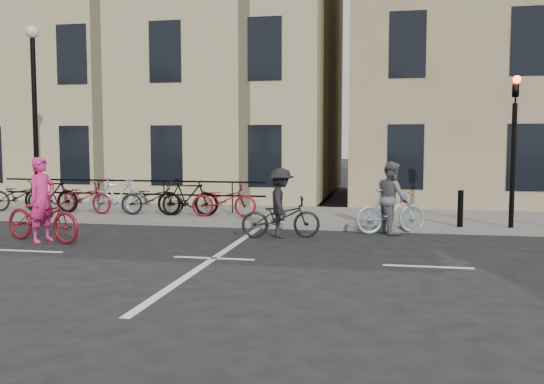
% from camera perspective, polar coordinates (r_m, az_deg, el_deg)
% --- Properties ---
extents(ground, '(120.00, 120.00, 0.00)m').
position_cam_1_polar(ground, '(11.78, -5.48, -6.25)').
color(ground, black).
rests_on(ground, ground).
extents(sidewalk, '(46.00, 4.00, 0.15)m').
position_cam_1_polar(sidewalk, '(18.70, -11.99, -1.92)').
color(sidewalk, slate).
rests_on(sidewalk, ground).
extents(building_west, '(20.00, 10.00, 10.00)m').
position_cam_1_polar(building_west, '(27.18, -16.18, 10.84)').
color(building_west, tan).
rests_on(building_west, sidewalk).
extents(traffic_light, '(0.18, 0.30, 3.90)m').
position_cam_1_polar(traffic_light, '(15.67, 21.83, 5.23)').
color(traffic_light, black).
rests_on(traffic_light, sidewalk).
extents(lamp_post, '(0.36, 0.36, 5.28)m').
position_cam_1_polar(lamp_post, '(18.36, -21.47, 8.39)').
color(lamp_post, black).
rests_on(lamp_post, sidewalk).
extents(bollard_east, '(0.14, 0.14, 0.90)m').
position_cam_1_polar(bollard_east, '(15.50, 17.31, -1.50)').
color(bollard_east, black).
rests_on(bollard_east, sidewalk).
extents(parked_bikes, '(8.30, 1.23, 1.05)m').
position_cam_1_polar(parked_bikes, '(17.91, -14.26, -0.44)').
color(parked_bikes, black).
rests_on(parked_bikes, sidewalk).
extents(cyclist_pink, '(2.25, 1.28, 1.89)m').
position_cam_1_polar(cyclist_pink, '(14.48, -20.78, -1.82)').
color(cyclist_pink, maroon).
rests_on(cyclist_pink, ground).
extents(cyclist_grey, '(1.87, 1.22, 1.76)m').
position_cam_1_polar(cyclist_grey, '(14.95, 11.18, -1.17)').
color(cyclist_grey, '#95B3C3').
rests_on(cyclist_grey, ground).
extents(cyclist_dark, '(1.93, 1.17, 1.63)m').
position_cam_1_polar(cyclist_dark, '(14.11, 0.84, -1.73)').
color(cyclist_dark, black).
rests_on(cyclist_dark, ground).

